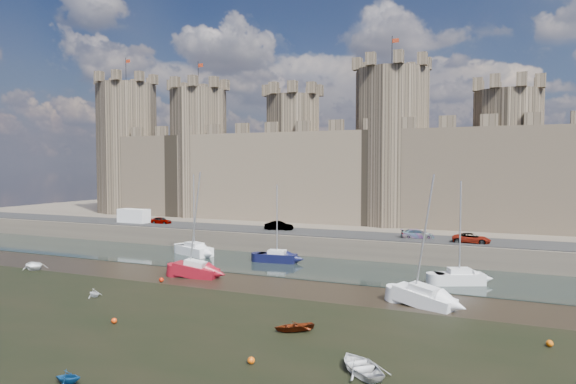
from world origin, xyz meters
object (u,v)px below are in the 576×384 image
Objects in this scene: car_3 at (471,238)px; sailboat_0 at (194,249)px; sailboat_5 at (424,297)px; sailboat_2 at (459,277)px; car_0 at (161,220)px; car_1 at (279,226)px; sailboat_4 at (196,270)px; car_2 at (417,234)px; van at (134,216)px; sailboat_1 at (277,257)px; dinghy_1 at (68,377)px.

car_3 is 0.41× the size of sailboat_0.
sailboat_5 is (30.12, -12.07, -0.03)m from sailboat_0.
car_0 is at bearing 139.63° from sailboat_2.
car_1 is (19.50, 0.18, 0.09)m from car_0.
car_1 reaches higher than car_0.
sailboat_4 reaches higher than sailboat_0.
sailboat_5 is at bearing -144.57° from car_1.
sailboat_4 reaches higher than car_2.
car_0 is at bearing 73.39° from car_2.
van is 0.55× the size of sailboat_1.
car_2 is 13.72m from sailboat_2.
car_3 is 45.36m from dinghy_1.
dinghy_1 is at bearing -90.80° from sailboat_1.
car_3 is (44.38, -1.61, 0.03)m from car_0.
sailboat_1 is at bearing 105.29° from car_2.
car_3 is at bearing 28.97° from sailboat_4.
sailboat_5 is (22.62, -21.26, -2.37)m from car_1.
car_1 is 0.92× the size of car_3.
car_0 is 2.15× the size of dinghy_1.
sailboat_2 is at bearing 178.25° from car_3.
car_1 is at bearing 105.98° from sailboat_1.
sailboat_5 is (-2.26, -19.46, -2.31)m from car_3.
car_2 reaches higher than car_0.
car_2 is at bearing -90.92° from car_0.
car_2 is 17.28m from sailboat_1.
sailboat_4 is at bearing 125.17° from car_3.
van is 29.47m from sailboat_1.
dinghy_1 is (-14.58, -22.57, -0.37)m from sailboat_5.
car_0 is 0.30× the size of sailboat_5.
dinghy_1 is (8.37, -24.22, -0.39)m from sailboat_4.
car_0 is at bearing 165.40° from sailboat_0.
sailboat_5 is at bearing 0.48° from sailboat_0.
sailboat_0 is at bearing 102.80° from car_3.
sailboat_4 reaches higher than sailboat_2.
car_1 is at bearing 128.32° from sailboat_2.
sailboat_0 is 32.45m from sailboat_5.
sailboat_2 is 0.91× the size of sailboat_4.
car_1 reaches higher than dinghy_1.
car_2 is at bearing -102.26° from car_1.
dinghy_1 is (8.04, -43.83, -2.74)m from car_1.
car_1 is 2.59× the size of dinghy_1.
sailboat_4 is at bearing -164.78° from sailboat_5.
sailboat_1 reaches higher than dinghy_1.
car_2 is at bearing 120.22° from sailboat_5.
sailboat_4 is 25.63m from dinghy_1.
van is 0.49× the size of sailboat_0.
sailboat_2 is 9.03m from sailboat_5.
sailboat_1 reaches higher than van.
sailboat_2 is 0.92× the size of sailboat_5.
van is 51.02m from sailboat_5.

